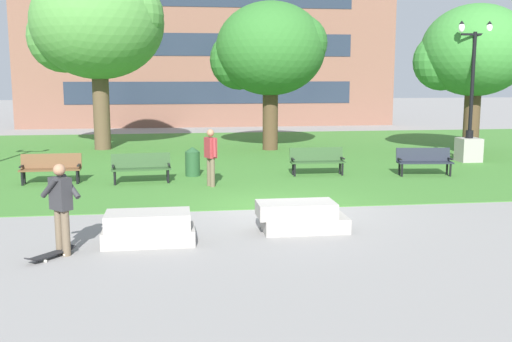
# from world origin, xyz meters

# --- Properties ---
(ground_plane) EXTENTS (140.00, 140.00, 0.00)m
(ground_plane) POSITION_xyz_m (0.00, 0.00, 0.00)
(ground_plane) COLOR gray
(grass_lawn) EXTENTS (40.00, 20.00, 0.02)m
(grass_lawn) POSITION_xyz_m (0.00, 10.00, 0.01)
(grass_lawn) COLOR #3D752D
(grass_lawn) RESTS_ON ground
(concrete_block_center) EXTENTS (1.80, 0.90, 0.64)m
(concrete_block_center) POSITION_xyz_m (-3.14, -2.70, 0.31)
(concrete_block_center) COLOR #9E9991
(concrete_block_center) RESTS_ON ground
(concrete_block_left) EXTENTS (1.92, 0.90, 0.64)m
(concrete_block_left) POSITION_xyz_m (0.05, -2.18, 0.31)
(concrete_block_left) COLOR #9E9991
(concrete_block_left) RESTS_ON ground
(person_skateboarder) EXTENTS (0.78, 0.47, 1.71)m
(person_skateboarder) POSITION_xyz_m (-4.68, -3.24, 0.97)
(person_skateboarder) COLOR brown
(person_skateboarder) RESTS_ON ground
(skateboard) EXTENTS (0.80, 0.92, 0.14)m
(skateboard) POSITION_xyz_m (-4.86, -3.47, 0.09)
(skateboard) COLOR black
(skateboard) RESTS_ON ground
(park_bench_near_left) EXTENTS (1.85, 0.72, 0.90)m
(park_bench_near_left) POSITION_xyz_m (5.59, 4.25, 0.54)
(park_bench_near_left) COLOR #1E232D
(park_bench_near_left) RESTS_ON grass_lawn
(park_bench_near_right) EXTENTS (1.81, 0.57, 0.90)m
(park_bench_near_right) POSITION_xyz_m (-6.35, 4.39, 0.54)
(park_bench_near_right) COLOR brown
(park_bench_near_right) RESTS_ON grass_lawn
(park_bench_far_left) EXTENTS (1.81, 0.57, 0.90)m
(park_bench_far_left) POSITION_xyz_m (2.11, 4.83, 0.54)
(park_bench_far_left) COLOR #284723
(park_bench_far_left) RESTS_ON grass_lawn
(park_bench_far_right) EXTENTS (1.84, 0.67, 0.90)m
(park_bench_far_right) POSITION_xyz_m (-3.61, 4.11, 0.54)
(park_bench_far_right) COLOR #284723
(park_bench_far_right) RESTS_ON grass_lawn
(lamp_post_right) EXTENTS (1.32, 0.80, 5.28)m
(lamp_post_right) POSITION_xyz_m (8.62, 7.09, 1.08)
(lamp_post_right) COLOR gray
(lamp_post_right) RESTS_ON grass_lawn
(tree_far_left) EXTENTS (6.00, 5.71, 7.95)m
(tree_far_left) POSITION_xyz_m (-5.83, 12.98, 5.46)
(tree_far_left) COLOR brown
(tree_far_left) RESTS_ON grass_lawn
(tree_near_left) EXTENTS (5.00, 4.76, 6.45)m
(tree_near_left) POSITION_xyz_m (1.60, 11.82, 4.37)
(tree_near_left) COLOR #4C3823
(tree_near_left) RESTS_ON grass_lawn
(tree_far_right) EXTENTS (4.60, 4.38, 6.15)m
(tree_far_right) POSITION_xyz_m (9.62, 9.01, 4.23)
(tree_far_right) COLOR #4C3823
(tree_far_right) RESTS_ON grass_lawn
(trash_bin) EXTENTS (0.49, 0.49, 0.96)m
(trash_bin) POSITION_xyz_m (-2.01, 5.17, 0.50)
(trash_bin) COLOR #234C28
(trash_bin) RESTS_ON grass_lawn
(person_bystander_near_lawn) EXTENTS (0.38, 0.61, 1.71)m
(person_bystander_near_lawn) POSITION_xyz_m (-1.53, 3.23, 0.98)
(person_bystander_near_lawn) COLOR brown
(person_bystander_near_lawn) RESTS_ON grass_lawn
(building_facade_distant) EXTENTS (24.23, 1.03, 13.39)m
(building_facade_distant) POSITION_xyz_m (-0.18, 24.50, 6.68)
(building_facade_distant) COLOR brown
(building_facade_distant) RESTS_ON ground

